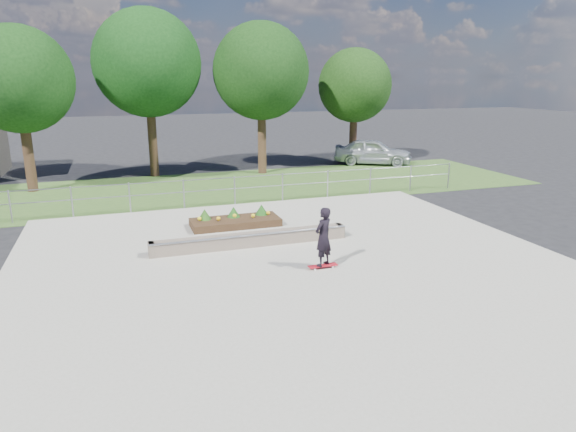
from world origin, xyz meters
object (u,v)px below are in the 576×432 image
object	(u,v)px
grind_ledge	(251,240)
skateboarder	(323,237)
planter_bed	(235,220)
parked_car	(373,151)

from	to	relation	value
grind_ledge	skateboarder	size ratio (longest dim) A/B	3.60
planter_bed	parked_car	distance (m)	14.69
planter_bed	skateboarder	world-z (taller)	skateboarder
grind_ledge	parked_car	xyz separation A→B (m)	(10.65, 12.48, 0.49)
grind_ledge	skateboarder	world-z (taller)	skateboarder
grind_ledge	skateboarder	bearing A→B (deg)	-60.98
skateboarder	parked_car	size ratio (longest dim) A/B	0.37
grind_ledge	parked_car	distance (m)	16.41
planter_bed	parked_car	bearing A→B (deg)	43.76
grind_ledge	parked_car	size ratio (longest dim) A/B	1.35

